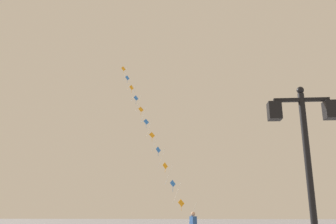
% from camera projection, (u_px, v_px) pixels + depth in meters
% --- Properties ---
extents(twin_lantern_lamp_post, '(1.50, 0.28, 4.40)m').
position_uv_depth(twin_lantern_lamp_post, '(306.00, 145.00, 7.72)').
color(twin_lantern_lamp_post, black).
rests_on(twin_lantern_lamp_post, ground_plane).
extents(kite_train, '(6.50, 9.38, 14.33)m').
position_uv_depth(kite_train, '(149.00, 128.00, 25.97)').
color(kite_train, brown).
rests_on(kite_train, ground_plane).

